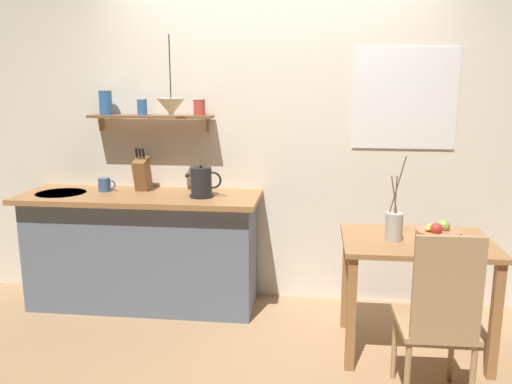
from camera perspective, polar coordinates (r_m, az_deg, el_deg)
The scene contains 12 objects.
ground_plane at distance 3.85m, azimuth 1.08°, elevation -14.78°, with size 14.00×14.00×0.00m, color #A87F56.
back_wall at distance 4.10m, azimuth 4.91°, elevation 6.55°, with size 6.80×0.11×2.70m.
kitchen_counter at distance 4.18m, azimuth -12.33°, elevation -6.15°, with size 1.83×0.63×0.90m.
wall_shelf at distance 4.14m, azimuth -12.05°, elevation 8.69°, with size 0.97×0.20×0.32m.
dining_table at distance 3.49m, azimuth 17.16°, elevation -7.12°, with size 0.93×0.68×0.76m.
dining_chair_near at distance 2.95m, azimuth 19.45°, elevation -12.66°, with size 0.40×0.45×1.00m.
fruit_bowl at distance 3.42m, azimuth 19.36°, elevation -4.35°, with size 0.27×0.27×0.14m.
twig_vase at distance 3.37m, azimuth 14.91°, elevation -3.61°, with size 0.11×0.11×0.54m.
electric_kettle at distance 3.85m, azimuth -5.98°, elevation 1.04°, with size 0.27×0.18×0.24m.
knife_block at distance 4.15m, azimuth -12.39°, elevation 2.01°, with size 0.10×0.20×0.34m.
coffee_mug_by_sink at distance 4.21m, azimuth -16.27°, elevation 0.78°, with size 0.14×0.09×0.11m.
pendant_lamp at distance 3.80m, azimuth -9.30°, elevation 9.21°, with size 0.21×0.21×0.57m.
Camera 1 is at (0.33, -3.43, 1.73)m, focal length 36.43 mm.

